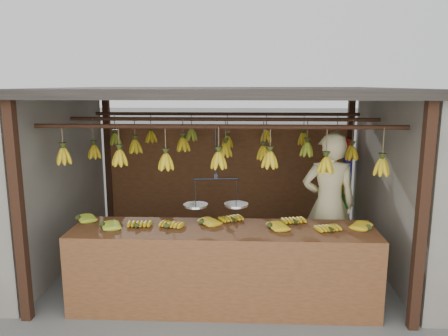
{
  "coord_description": "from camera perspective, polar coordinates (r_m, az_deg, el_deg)",
  "views": [
    {
      "loc": [
        0.26,
        -5.64,
        2.45
      ],
      "look_at": [
        0.0,
        0.3,
        1.3
      ],
      "focal_mm": 35.0,
      "sensor_mm": 36.0,
      "label": 1
    }
  ],
  "objects": [
    {
      "name": "bag_bundles",
      "position": [
        7.33,
        15.7,
        -0.89
      ],
      "size": [
        0.08,
        0.26,
        1.18
      ],
      "color": "red",
      "rests_on": "ground"
    },
    {
      "name": "hanging_bananas",
      "position": [
        5.71,
        -0.09,
        2.56
      ],
      "size": [
        3.61,
        2.25,
        0.39
      ],
      "color": "gold",
      "rests_on": "ground"
    },
    {
      "name": "vendor",
      "position": [
        5.73,
        13.51,
        -4.73
      ],
      "size": [
        0.68,
        0.45,
        1.86
      ],
      "primitive_type": "imported",
      "rotation": [
        0.0,
        0.0,
        3.13
      ],
      "color": "beige",
      "rests_on": "ground"
    },
    {
      "name": "ground",
      "position": [
        6.15,
        -0.13,
        -12.51
      ],
      "size": [
        80.0,
        80.0,
        0.0
      ],
      "primitive_type": "plane",
      "color": "#5B5B57"
    },
    {
      "name": "balance_scale",
      "position": [
        4.82,
        -1.06,
        -4.3
      ],
      "size": [
        0.71,
        0.3,
        0.88
      ],
      "color": "black",
      "rests_on": "ground"
    },
    {
      "name": "stall",
      "position": [
        5.99,
        0.01,
        6.37
      ],
      "size": [
        4.3,
        3.3,
        2.4
      ],
      "color": "black",
      "rests_on": "ground"
    },
    {
      "name": "counter",
      "position": [
        4.75,
        -0.22,
        -10.55
      ],
      "size": [
        3.53,
        0.76,
        0.96
      ],
      "color": "brown",
      "rests_on": "ground"
    }
  ]
}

